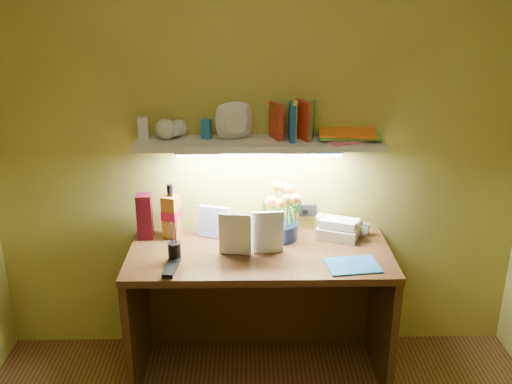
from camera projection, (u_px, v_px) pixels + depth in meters
desk at (260, 313)px, 3.16m from camera, size 1.40×0.60×0.75m
flower_bouquet at (282, 212)px, 3.13m from camera, size 0.24×0.24×0.32m
telephone at (339, 226)px, 3.18m from camera, size 0.26×0.23×0.13m
desk_clock at (363, 229)px, 3.21m from camera, size 0.08×0.06×0.07m
whisky_bottle at (171, 211)px, 3.16m from camera, size 0.11×0.11×0.31m
whisky_box at (145, 216)px, 3.15m from camera, size 0.09×0.09×0.26m
pen_cup at (174, 245)px, 2.92m from camera, size 0.08×0.08×0.16m
art_card at (214, 222)px, 3.18m from camera, size 0.18×0.09×0.18m
tv_remote at (172, 267)px, 2.84m from camera, size 0.07×0.20×0.02m
blue_folder at (353, 265)px, 2.88m from camera, size 0.28×0.22×0.01m
desk_book_a at (219, 233)px, 2.97m from camera, size 0.17×0.06×0.23m
desk_book_b at (251, 233)px, 2.97m from camera, size 0.17×0.02×0.23m
wall_shelf at (265, 136)px, 2.99m from camera, size 1.31×0.33×0.23m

